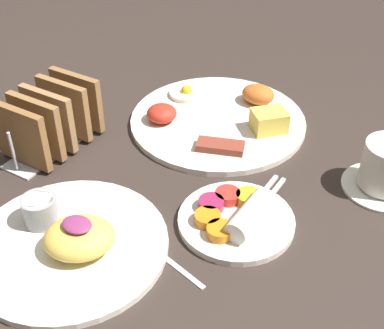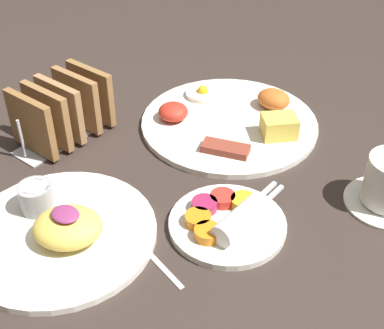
{
  "view_description": "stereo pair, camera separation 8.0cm",
  "coord_description": "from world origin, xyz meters",
  "px_view_note": "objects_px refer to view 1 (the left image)",
  "views": [
    {
      "loc": [
        0.37,
        -0.5,
        0.51
      ],
      "look_at": [
        0.04,
        0.04,
        0.03
      ],
      "focal_mm": 50.0,
      "sensor_mm": 36.0,
      "label": 1
    },
    {
      "loc": [
        0.44,
        -0.46,
        0.51
      ],
      "look_at": [
        0.04,
        0.04,
        0.03
      ],
      "focal_mm": 50.0,
      "sensor_mm": 36.0,
      "label": 2
    }
  ],
  "objects_px": {
    "plate_foreground": "(70,240)",
    "toast_rack": "(51,120)",
    "plate_breakfast": "(219,117)",
    "plate_condiments": "(237,217)"
  },
  "relations": [
    {
      "from": "plate_foreground",
      "to": "toast_rack",
      "type": "relative_size",
      "value": 1.44
    },
    {
      "from": "plate_breakfast",
      "to": "plate_condiments",
      "type": "relative_size",
      "value": 1.75
    },
    {
      "from": "plate_condiments",
      "to": "toast_rack",
      "type": "relative_size",
      "value": 0.97
    },
    {
      "from": "toast_rack",
      "to": "plate_foreground",
      "type": "bearing_deg",
      "value": -42.95
    },
    {
      "from": "plate_condiments",
      "to": "plate_foreground",
      "type": "height_order",
      "value": "plate_foreground"
    },
    {
      "from": "plate_condiments",
      "to": "plate_foreground",
      "type": "distance_m",
      "value": 0.23
    },
    {
      "from": "plate_breakfast",
      "to": "toast_rack",
      "type": "distance_m",
      "value": 0.29
    },
    {
      "from": "plate_foreground",
      "to": "toast_rack",
      "type": "distance_m",
      "value": 0.25
    },
    {
      "from": "plate_foreground",
      "to": "toast_rack",
      "type": "height_order",
      "value": "toast_rack"
    },
    {
      "from": "plate_breakfast",
      "to": "plate_foreground",
      "type": "relative_size",
      "value": 1.18
    }
  ]
}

